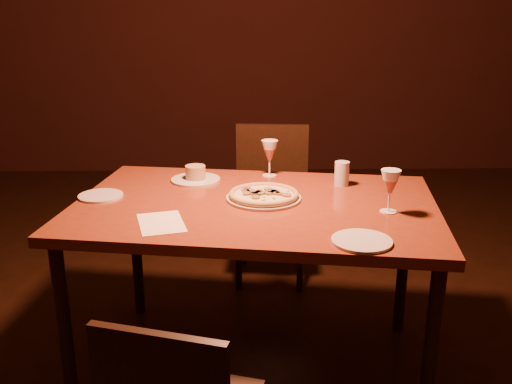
{
  "coord_description": "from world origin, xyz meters",
  "views": [
    {
      "loc": [
        0.09,
        -1.98,
        1.55
      ],
      "look_at": [
        0.15,
        0.27,
        0.82
      ],
      "focal_mm": 40.0,
      "sensor_mm": 36.0,
      "label": 1
    }
  ],
  "objects": [
    {
      "name": "dining_table",
      "position": [
        0.14,
        0.22,
        0.72
      ],
      "size": [
        1.6,
        1.16,
        0.79
      ],
      "rotation": [
        0.0,
        0.0,
        -0.15
      ],
      "color": "maroon",
      "rests_on": "floor"
    },
    {
      "name": "wine_glass_far",
      "position": [
        0.22,
        0.6,
        0.87
      ],
      "size": [
        0.08,
        0.08,
        0.17
      ],
      "primitive_type": null,
      "color": "#AC5948",
      "rests_on": "dining_table"
    },
    {
      "name": "ramekin_saucer",
      "position": [
        -0.12,
        0.53,
        0.81
      ],
      "size": [
        0.23,
        0.23,
        0.07
      ],
      "color": "silver",
      "rests_on": "dining_table"
    },
    {
      "name": "water_tumbler",
      "position": [
        0.53,
        0.45,
        0.84
      ],
      "size": [
        0.07,
        0.07,
        0.11
      ],
      "primitive_type": "cylinder",
      "color": "silver",
      "rests_on": "dining_table"
    },
    {
      "name": "back_wall",
      "position": [
        0.0,
        3.5,
        1.5
      ],
      "size": [
        6.0,
        0.04,
        3.0
      ],
      "primitive_type": "cube",
      "color": "#341210",
      "rests_on": "floor"
    },
    {
      "name": "side_plate_near",
      "position": [
        0.5,
        -0.21,
        0.79
      ],
      "size": [
        0.21,
        0.21,
        0.01
      ],
      "primitive_type": "cylinder",
      "color": "silver",
      "rests_on": "dining_table"
    },
    {
      "name": "chair_far",
      "position": [
        0.26,
        1.2,
        0.5
      ],
      "size": [
        0.46,
        0.46,
        0.89
      ],
      "rotation": [
        0.0,
        0.0,
        -0.08
      ],
      "color": "black",
      "rests_on": "floor"
    },
    {
      "name": "wine_glass_right",
      "position": [
        0.66,
        0.09,
        0.87
      ],
      "size": [
        0.08,
        0.08,
        0.17
      ],
      "primitive_type": null,
      "color": "#AC5948",
      "rests_on": "dining_table"
    },
    {
      "name": "side_plate_left",
      "position": [
        -0.51,
        0.31,
        0.79
      ],
      "size": [
        0.19,
        0.19,
        0.01
      ],
      "primitive_type": "cylinder",
      "color": "silver",
      "rests_on": "dining_table"
    },
    {
      "name": "pizza_plate",
      "position": [
        0.18,
        0.26,
        0.8
      ],
      "size": [
        0.31,
        0.31,
        0.03
      ],
      "color": "silver",
      "rests_on": "dining_table"
    },
    {
      "name": "menu_card",
      "position": [
        -0.21,
        -0.01,
        0.79
      ],
      "size": [
        0.21,
        0.27,
        0.0
      ],
      "primitive_type": "cube",
      "rotation": [
        0.0,
        0.0,
        0.26
      ],
      "color": "white",
      "rests_on": "dining_table"
    }
  ]
}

